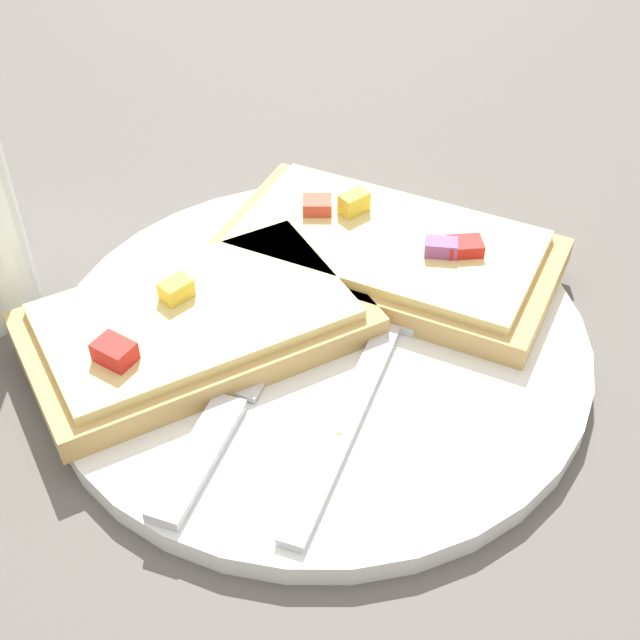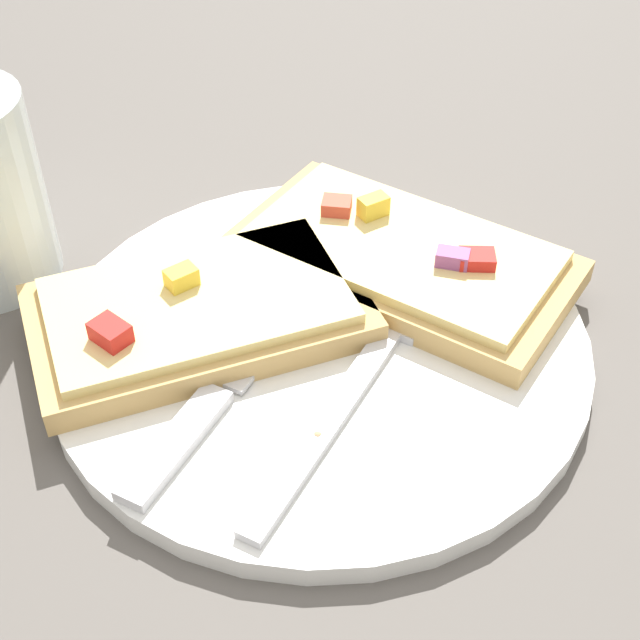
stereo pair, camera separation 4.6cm
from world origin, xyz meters
name	(u,v)px [view 2 (the right image)]	position (x,y,z in m)	size (l,w,h in m)	color
ground_plane	(320,351)	(0.00, 0.00, 0.00)	(4.00, 4.00, 0.00)	#56514C
plate	(320,343)	(0.00, 0.00, 0.01)	(0.28, 0.28, 0.01)	white
fork	(377,352)	(0.00, 0.03, 0.01)	(0.23, 0.05, 0.01)	silver
knife	(228,381)	(0.06, -0.02, 0.01)	(0.20, 0.05, 0.01)	silver
pizza_slice_main	(402,257)	(-0.07, 0.01, 0.02)	(0.11, 0.19, 0.03)	tan
pizza_slice_corner	(198,311)	(0.03, -0.06, 0.02)	(0.20, 0.18, 0.03)	tan
crumb_scatter	(266,315)	(0.01, -0.03, 0.02)	(0.07, 0.15, 0.01)	tan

